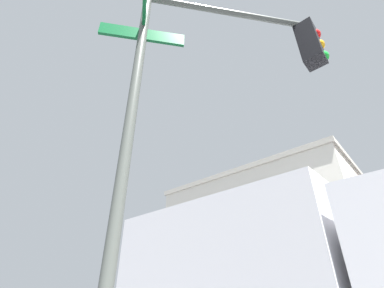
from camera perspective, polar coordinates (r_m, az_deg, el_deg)
The scene contains 3 objects.
traffic_signal_near at distance 3.64m, azimuth 8.22°, elevation 16.40°, with size 2.13×2.62×5.45m.
building_stucco at distance 28.18m, azimuth 21.00°, elevation -20.71°, with size 15.45×19.13×10.05m.
box_truck_second at distance 7.21m, azimuth 14.26°, elevation -24.16°, with size 8.66×2.66×3.47m.
Camera 1 is at (-5.21, -8.51, 1.25)m, focal length 24.54 mm.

